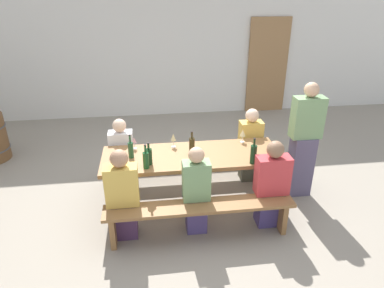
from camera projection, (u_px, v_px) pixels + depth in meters
The scene contains 20 objects.
ground_plane at pixel (192, 203), 4.83m from camera, with size 24.00×24.00×0.00m, color gray.
back_wall at pixel (169, 42), 7.47m from camera, with size 14.00×0.20×3.20m, color silver.
wooden_door at pixel (267, 66), 7.84m from camera, with size 0.90×0.06×2.10m, color #9E7247.
tasting_table at pixel (192, 159), 4.54m from camera, with size 2.31×0.80×0.75m.
bench_near at pixel (200, 211), 4.05m from camera, with size 2.21×0.30×0.45m.
bench_far at pixel (186, 157), 5.30m from camera, with size 2.21×0.30×0.45m.
wine_bottle_0 at pixel (131, 149), 4.39m from camera, with size 0.07×0.07×0.32m.
wine_bottle_1 at pixel (149, 156), 4.23m from camera, with size 0.08×0.08×0.29m.
wine_bottle_2 at pixel (253, 154), 4.24m from camera, with size 0.08×0.08×0.34m.
wine_bottle_3 at pixel (146, 160), 4.14m from camera, with size 0.07×0.07×0.31m.
wine_bottle_4 at pixel (192, 146), 4.47m from camera, with size 0.07×0.07×0.32m.
wine_glass_0 at pixel (243, 133), 4.80m from camera, with size 0.08×0.08×0.19m.
wine_glass_1 at pixel (173, 138), 4.66m from camera, with size 0.07×0.07×0.19m.
wine_glass_2 at pixel (134, 141), 4.62m from camera, with size 0.06×0.06×0.17m.
seated_guest_near_0 at pixel (123, 197), 4.00m from camera, with size 0.37×0.24×1.14m.
seated_guest_near_1 at pixel (196, 192), 4.11m from camera, with size 0.32×0.24×1.11m.
seated_guest_near_2 at pixel (271, 186), 4.21m from camera, with size 0.40×0.24×1.13m.
seated_guest_far_0 at pixel (122, 156), 4.99m from camera, with size 0.33×0.24×1.08m.
seated_guest_far_1 at pixel (250, 146), 5.20m from camera, with size 0.33×0.24×1.14m.
standing_host at pixel (304, 143), 4.74m from camera, with size 0.41×0.24×1.63m.
Camera 1 is at (-0.53, -3.99, 2.79)m, focal length 32.60 mm.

